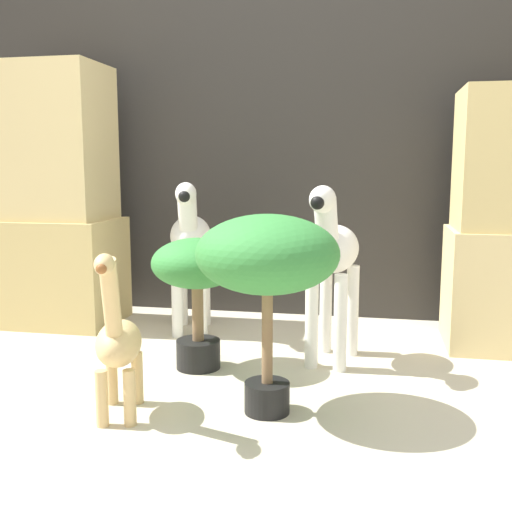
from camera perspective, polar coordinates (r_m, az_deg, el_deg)
ground_plane at (r=1.94m, az=-4.65°, el=-16.44°), size 14.00×14.00×0.00m
wall_back at (r=3.33m, az=2.83°, el=13.34°), size 6.40×0.08×2.20m
rock_pillar_left at (r=3.29m, az=-19.09°, el=4.71°), size 0.69×0.45×1.33m
zebra_right at (r=2.47m, az=7.26°, el=-0.16°), size 0.25×0.47×0.75m
zebra_left at (r=2.95m, az=-6.29°, el=1.25°), size 0.26×0.47×0.75m
giraffe_figurine at (r=2.01m, az=-13.04°, el=-7.98°), size 0.21×0.40×0.57m
potted_palm_front at (r=1.94m, az=1.10°, el=-0.43°), size 0.47×0.47×0.67m
potted_palm_back at (r=2.42m, az=-5.62°, el=-1.81°), size 0.37×0.37×0.54m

